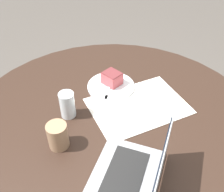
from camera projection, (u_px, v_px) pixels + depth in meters
The scene contains 8 objects.
dining_table at pixel (113, 142), 1.18m from camera, with size 1.30×1.30×0.74m.
paper_document at pixel (138, 106), 1.16m from camera, with size 0.48×0.41×0.00m.
plate at pixel (111, 86), 1.26m from camera, with size 0.23×0.23×0.01m.
cake_slice at pixel (112, 78), 1.25m from camera, with size 0.08×0.09×0.06m.
fork at pixel (108, 90), 1.22m from camera, with size 0.15×0.12×0.00m.
coffee_glass at pixel (58, 136), 0.96m from camera, with size 0.08×0.08×0.10m.
water_glass at pixel (67, 105), 1.08m from camera, with size 0.06×0.06×0.12m.
laptop at pixel (131, 182), 0.83m from camera, with size 0.41×0.35×0.21m.
Camera 1 is at (-0.53, -0.55, 1.53)m, focal length 42.00 mm.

